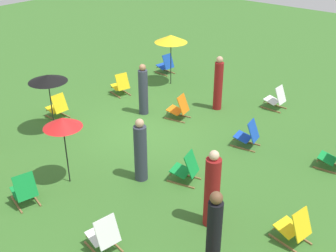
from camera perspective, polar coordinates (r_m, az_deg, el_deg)
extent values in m
plane|color=#386B28|center=(13.21, -4.03, -0.39)|extent=(40.00, 40.00, 0.00)
cube|color=olive|center=(9.11, -7.51, -15.29)|extent=(0.17, 0.75, 0.04)
cube|color=olive|center=(8.96, -9.94, -16.45)|extent=(0.17, 0.75, 0.04)
cube|color=white|center=(8.93, -9.19, -14.34)|extent=(0.55, 0.51, 0.13)
cube|color=white|center=(8.55, -8.22, -14.01)|extent=(0.52, 0.33, 0.57)
cylinder|color=olive|center=(9.11, -9.85, -14.00)|extent=(0.44, 0.10, 0.03)
cube|color=olive|center=(12.64, 10.77, -2.15)|extent=(0.15, 0.76, 0.04)
cube|color=olive|center=(12.27, 10.04, -3.03)|extent=(0.15, 0.76, 0.04)
cube|color=#1947B7|center=(12.36, 10.08, -1.46)|extent=(0.54, 0.50, 0.13)
cube|color=#1947B7|center=(12.14, 11.50, -0.64)|extent=(0.51, 0.32, 0.57)
cylinder|color=olive|center=(12.45, 9.20, -1.51)|extent=(0.44, 0.09, 0.03)
cube|color=olive|center=(15.88, -5.76, 4.60)|extent=(0.23, 0.74, 0.04)
cube|color=olive|center=(15.68, -7.15, 4.22)|extent=(0.23, 0.74, 0.04)
cube|color=yellow|center=(15.76, -6.68, 5.37)|extent=(0.58, 0.54, 0.13)
cube|color=yellow|center=(15.41, -6.18, 5.99)|extent=(0.53, 0.36, 0.57)
cylinder|color=olive|center=(15.95, -7.03, 5.35)|extent=(0.43, 0.14, 0.03)
cube|color=olive|center=(9.59, 16.99, -13.89)|extent=(0.19, 0.75, 0.04)
cube|color=olive|center=(9.30, 15.38, -15.16)|extent=(0.19, 0.75, 0.04)
cube|color=yellow|center=(9.32, 15.90, -13.07)|extent=(0.56, 0.52, 0.13)
cube|color=yellow|center=(9.03, 17.69, -12.59)|extent=(0.52, 0.34, 0.57)
cylinder|color=olive|center=(9.45, 14.85, -12.84)|extent=(0.44, 0.11, 0.03)
cube|color=olive|center=(15.17, 14.49, 2.69)|extent=(0.06, 0.76, 0.04)
cube|color=olive|center=(14.81, 13.70, 2.16)|extent=(0.06, 0.76, 0.04)
cube|color=white|center=(14.93, 13.87, 3.41)|extent=(0.49, 0.44, 0.13)
cube|color=white|center=(14.70, 15.02, 4.08)|extent=(0.49, 0.26, 0.57)
cylinder|color=olive|center=(15.03, 13.17, 3.38)|extent=(0.44, 0.04, 0.03)
cube|color=olive|center=(12.24, 21.26, -4.75)|extent=(0.12, 0.76, 0.04)
cube|color=olive|center=(11.87, 20.75, -5.73)|extent=(0.12, 0.76, 0.04)
cube|color=#148C38|center=(11.94, 20.75, -4.08)|extent=(0.52, 0.48, 0.13)
cylinder|color=olive|center=(12.01, 19.78, -4.12)|extent=(0.44, 0.08, 0.03)
cube|color=olive|center=(17.88, 0.10, 7.43)|extent=(0.13, 0.76, 0.04)
cube|color=olive|center=(17.60, -0.95, 7.09)|extent=(0.13, 0.76, 0.04)
cube|color=#1947B7|center=(17.72, -0.65, 8.10)|extent=(0.53, 0.49, 0.13)
cube|color=#1947B7|center=(17.42, 0.03, 8.73)|extent=(0.51, 0.31, 0.57)
cylinder|color=olive|center=(17.88, -1.08, 8.05)|extent=(0.44, 0.08, 0.03)
cube|color=olive|center=(14.51, -14.00, 1.58)|extent=(0.06, 0.76, 0.04)
cube|color=olive|center=(14.29, -15.41, 0.98)|extent=(0.06, 0.76, 0.04)
cube|color=yellow|center=(14.37, -15.05, 2.30)|extent=(0.49, 0.45, 0.13)
cube|color=yellow|center=(14.03, -14.48, 3.00)|extent=(0.49, 0.26, 0.57)
cylinder|color=olive|center=(14.55, -15.48, 2.26)|extent=(0.44, 0.04, 0.03)
cube|color=olive|center=(14.02, 1.70, 1.48)|extent=(0.18, 0.75, 0.04)
cube|color=olive|center=(13.66, 0.87, 0.77)|extent=(0.18, 0.75, 0.04)
cube|color=orange|center=(13.77, 0.93, 2.16)|extent=(0.55, 0.52, 0.13)
cube|color=orange|center=(13.53, 2.07, 2.97)|extent=(0.52, 0.33, 0.57)
cylinder|color=olive|center=(13.88, 0.20, 2.07)|extent=(0.44, 0.11, 0.03)
cube|color=olive|center=(10.95, 2.64, -6.69)|extent=(0.21, 0.75, 0.04)
cube|color=olive|center=(10.62, 1.68, -7.90)|extent=(0.21, 0.75, 0.04)
cube|color=#148C38|center=(10.68, 1.70, -6.05)|extent=(0.57, 0.53, 0.13)
cube|color=#148C38|center=(10.43, 3.23, -5.16)|extent=(0.52, 0.35, 0.57)
cylinder|color=olive|center=(10.79, 0.72, -6.10)|extent=(0.43, 0.13, 0.03)
cube|color=olive|center=(10.66, -17.57, -9.24)|extent=(0.23, 0.74, 0.04)
cube|color=olive|center=(10.58, -19.81, -9.97)|extent=(0.23, 0.74, 0.04)
cube|color=#148C38|center=(10.56, -19.07, -8.23)|extent=(0.57, 0.54, 0.13)
cube|color=#148C38|center=(10.16, -18.76, -7.78)|extent=(0.53, 0.36, 0.57)
cylinder|color=olive|center=(10.76, -19.36, -8.01)|extent=(0.43, 0.14, 0.03)
cylinder|color=black|center=(16.29, 0.39, 8.88)|extent=(0.03, 0.03, 1.91)
cone|color=yellow|center=(16.04, 0.40, 11.75)|extent=(1.24, 1.24, 0.28)
cylinder|color=black|center=(10.57, -13.63, -3.34)|extent=(0.03, 0.03, 1.78)
cone|color=red|center=(10.20, -14.11, 0.46)|extent=(0.94, 0.94, 0.25)
cylinder|color=black|center=(13.10, -15.53, 2.84)|extent=(0.03, 0.03, 1.84)
cone|color=black|center=(12.78, -16.00, 6.24)|extent=(1.14, 1.14, 0.21)
cylinder|color=maroon|center=(14.29, 6.81, 5.38)|extent=(0.35, 0.35, 1.66)
sphere|color=tan|center=(13.97, 7.02, 8.91)|extent=(0.22, 0.22, 0.22)
cylinder|color=#333847|center=(10.48, -3.73, -3.72)|extent=(0.46, 0.46, 1.50)
sphere|color=tan|center=(10.07, -3.88, 0.39)|extent=(0.22, 0.22, 0.22)
cylinder|color=#333847|center=(13.90, -3.37, 4.57)|extent=(0.32, 0.32, 1.52)
sphere|color=#936647|center=(13.58, -3.47, 7.91)|extent=(0.22, 0.22, 0.22)
cylinder|color=maroon|center=(9.04, 5.97, -8.95)|extent=(0.47, 0.47, 1.65)
sphere|color=beige|center=(8.53, 6.27, -3.98)|extent=(0.21, 0.21, 0.21)
cylinder|color=black|center=(7.98, 6.20, -14.91)|extent=(0.38, 0.38, 1.63)
sphere|color=brown|center=(7.39, 6.57, -9.64)|extent=(0.23, 0.23, 0.23)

